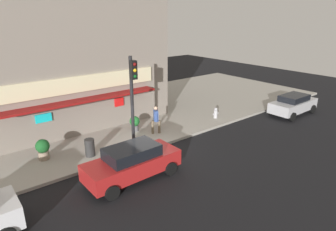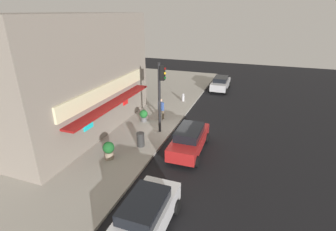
{
  "view_description": "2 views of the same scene",
  "coord_description": "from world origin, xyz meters",
  "px_view_note": "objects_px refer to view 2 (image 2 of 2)",
  "views": [
    {
      "loc": [
        -8.3,
        -11.89,
        7.09
      ],
      "look_at": [
        1.4,
        0.31,
        1.64
      ],
      "focal_mm": 31.13,
      "sensor_mm": 36.0,
      "label": 1
    },
    {
      "loc": [
        -15.99,
        -5.33,
        8.21
      ],
      "look_at": [
        -0.64,
        0.19,
        1.49
      ],
      "focal_mm": 27.24,
      "sensor_mm": 36.0,
      "label": 2
    }
  ],
  "objects_px": {
    "potted_plant_by_window": "(144,115)",
    "potted_plant_by_doorway": "(109,150)",
    "pedestrian": "(161,108)",
    "fire_hydrant": "(183,97)",
    "parked_car_silver": "(221,83)",
    "trash_can": "(141,139)",
    "parked_car_white": "(145,216)",
    "parked_car_red": "(189,139)",
    "traffic_light": "(161,89)"
  },
  "relations": [
    {
      "from": "fire_hydrant",
      "to": "parked_car_white",
      "type": "distance_m",
      "value": 15.76
    },
    {
      "from": "fire_hydrant",
      "to": "potted_plant_by_window",
      "type": "height_order",
      "value": "potted_plant_by_window"
    },
    {
      "from": "potted_plant_by_window",
      "to": "parked_car_red",
      "type": "xyz_separation_m",
      "value": [
        -2.95,
        -4.48,
        0.13
      ]
    },
    {
      "from": "potted_plant_by_doorway",
      "to": "parked_car_silver",
      "type": "xyz_separation_m",
      "value": [
        16.78,
        -3.82,
        0.03
      ]
    },
    {
      "from": "potted_plant_by_window",
      "to": "pedestrian",
      "type": "bearing_deg",
      "value": -55.23
    },
    {
      "from": "trash_can",
      "to": "parked_car_red",
      "type": "xyz_separation_m",
      "value": [
        0.69,
        -3.01,
        0.21
      ]
    },
    {
      "from": "parked_car_white",
      "to": "pedestrian",
      "type": "bearing_deg",
      "value": 17.93
    },
    {
      "from": "potted_plant_by_doorway",
      "to": "parked_car_red",
      "type": "xyz_separation_m",
      "value": [
        2.68,
        -4.1,
        0.08
      ]
    },
    {
      "from": "fire_hydrant",
      "to": "parked_car_red",
      "type": "height_order",
      "value": "parked_car_red"
    },
    {
      "from": "fire_hydrant",
      "to": "potted_plant_by_window",
      "type": "bearing_deg",
      "value": 165.3
    },
    {
      "from": "parked_car_red",
      "to": "traffic_light",
      "type": "bearing_deg",
      "value": 55.99
    },
    {
      "from": "pedestrian",
      "to": "potted_plant_by_doorway",
      "type": "xyz_separation_m",
      "value": [
        -6.43,
        0.77,
        -0.36
      ]
    },
    {
      "from": "fire_hydrant",
      "to": "pedestrian",
      "type": "height_order",
      "value": "pedestrian"
    },
    {
      "from": "traffic_light",
      "to": "parked_car_silver",
      "type": "relative_size",
      "value": 1.21
    },
    {
      "from": "trash_can",
      "to": "parked_car_red",
      "type": "relative_size",
      "value": 0.21
    },
    {
      "from": "fire_hydrant",
      "to": "parked_car_red",
      "type": "distance_m",
      "value": 9.18
    },
    {
      "from": "potted_plant_by_doorway",
      "to": "parked_car_red",
      "type": "distance_m",
      "value": 4.9
    },
    {
      "from": "parked_car_white",
      "to": "parked_car_silver",
      "type": "height_order",
      "value": "parked_car_white"
    },
    {
      "from": "potted_plant_by_doorway",
      "to": "traffic_light",
      "type": "bearing_deg",
      "value": -19.59
    },
    {
      "from": "trash_can",
      "to": "potted_plant_by_doorway",
      "type": "distance_m",
      "value": 2.27
    },
    {
      "from": "potted_plant_by_doorway",
      "to": "parked_car_silver",
      "type": "relative_size",
      "value": 0.26
    },
    {
      "from": "traffic_light",
      "to": "fire_hydrant",
      "type": "distance_m",
      "value": 7.52
    },
    {
      "from": "parked_car_red",
      "to": "parked_car_white",
      "type": "bearing_deg",
      "value": -179.36
    },
    {
      "from": "trash_can",
      "to": "parked_car_silver",
      "type": "height_order",
      "value": "parked_car_silver"
    },
    {
      "from": "trash_can",
      "to": "pedestrian",
      "type": "bearing_deg",
      "value": 4.11
    },
    {
      "from": "pedestrian",
      "to": "parked_car_white",
      "type": "distance_m",
      "value": 11.07
    },
    {
      "from": "fire_hydrant",
      "to": "trash_can",
      "type": "distance_m",
      "value": 9.37
    },
    {
      "from": "fire_hydrant",
      "to": "potted_plant_by_window",
      "type": "xyz_separation_m",
      "value": [
        -5.73,
        1.5,
        0.17
      ]
    },
    {
      "from": "pedestrian",
      "to": "potted_plant_by_doorway",
      "type": "bearing_deg",
      "value": 173.17
    },
    {
      "from": "parked_car_red",
      "to": "trash_can",
      "type": "bearing_deg",
      "value": 102.92
    },
    {
      "from": "pedestrian",
      "to": "potted_plant_by_window",
      "type": "xyz_separation_m",
      "value": [
        -0.8,
        1.15,
        -0.41
      ]
    },
    {
      "from": "traffic_light",
      "to": "potted_plant_by_doorway",
      "type": "bearing_deg",
      "value": 160.41
    },
    {
      "from": "potted_plant_by_window",
      "to": "parked_car_silver",
      "type": "relative_size",
      "value": 0.23
    },
    {
      "from": "parked_car_white",
      "to": "potted_plant_by_window",
      "type": "bearing_deg",
      "value": 25.12
    },
    {
      "from": "traffic_light",
      "to": "pedestrian",
      "type": "height_order",
      "value": "traffic_light"
    },
    {
      "from": "potted_plant_by_doorway",
      "to": "parked_car_red",
      "type": "relative_size",
      "value": 0.24
    },
    {
      "from": "potted_plant_by_doorway",
      "to": "parked_car_red",
      "type": "height_order",
      "value": "parked_car_red"
    },
    {
      "from": "traffic_light",
      "to": "potted_plant_by_doorway",
      "type": "height_order",
      "value": "traffic_light"
    },
    {
      "from": "fire_hydrant",
      "to": "potted_plant_by_doorway",
      "type": "relative_size",
      "value": 0.71
    },
    {
      "from": "fire_hydrant",
      "to": "pedestrian",
      "type": "xyz_separation_m",
      "value": [
        -4.93,
        0.35,
        0.58
      ]
    },
    {
      "from": "trash_can",
      "to": "traffic_light",
      "type": "bearing_deg",
      "value": -11.16
    },
    {
      "from": "potted_plant_by_window",
      "to": "traffic_light",
      "type": "bearing_deg",
      "value": -122.37
    },
    {
      "from": "pedestrian",
      "to": "parked_car_white",
      "type": "height_order",
      "value": "pedestrian"
    },
    {
      "from": "pedestrian",
      "to": "parked_car_red",
      "type": "distance_m",
      "value": 5.02
    },
    {
      "from": "potted_plant_by_window",
      "to": "parked_car_red",
      "type": "relative_size",
      "value": 0.22
    },
    {
      "from": "potted_plant_by_doorway",
      "to": "parked_car_white",
      "type": "relative_size",
      "value": 0.26
    },
    {
      "from": "trash_can",
      "to": "parked_car_white",
      "type": "relative_size",
      "value": 0.22
    },
    {
      "from": "potted_plant_by_window",
      "to": "potted_plant_by_doorway",
      "type": "bearing_deg",
      "value": -176.1
    },
    {
      "from": "pedestrian",
      "to": "fire_hydrant",
      "type": "bearing_deg",
      "value": -4.07
    },
    {
      "from": "traffic_light",
      "to": "potted_plant_by_window",
      "type": "distance_m",
      "value": 3.51
    }
  ]
}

